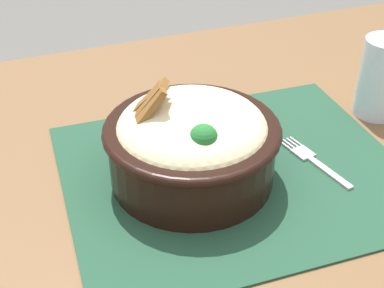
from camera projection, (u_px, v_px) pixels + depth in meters
table at (236, 223)px, 0.69m from camera, size 1.35×0.92×0.73m
placemat at (235, 172)px, 0.68m from camera, size 0.44×0.37×0.00m
bowl at (192, 141)px, 0.64m from camera, size 0.23×0.23×0.13m
fork at (313, 160)px, 0.70m from camera, size 0.04×0.12×0.00m
drinking_glass at (380, 82)px, 0.77m from camera, size 0.06×0.06×0.12m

